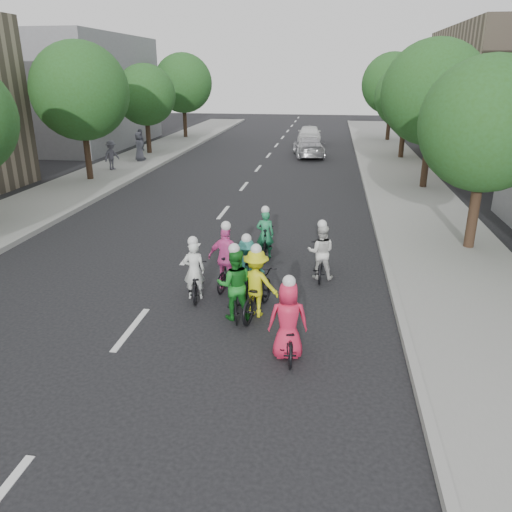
% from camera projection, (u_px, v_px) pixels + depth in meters
% --- Properties ---
extents(ground, '(120.00, 120.00, 0.00)m').
position_uv_depth(ground, '(131.00, 329.00, 11.24)').
color(ground, black).
rests_on(ground, ground).
extents(sidewalk_left, '(4.00, 80.00, 0.15)m').
position_uv_depth(sidewalk_left, '(43.00, 204.00, 21.59)').
color(sidewalk_left, gray).
rests_on(sidewalk_left, ground).
extents(curb_left, '(0.18, 80.00, 0.18)m').
position_uv_depth(curb_left, '(85.00, 205.00, 21.31)').
color(curb_left, '#999993').
rests_on(curb_left, ground).
extents(sidewalk_right, '(4.00, 80.00, 0.15)m').
position_uv_depth(sidewalk_right, '(425.00, 219.00, 19.38)').
color(sidewalk_right, gray).
rests_on(sidewalk_right, ground).
extents(curb_right, '(0.18, 80.00, 0.18)m').
position_uv_depth(curb_right, '(374.00, 216.00, 19.64)').
color(curb_right, '#999993').
rests_on(curb_right, ground).
extents(bldg_sw, '(10.00, 14.00, 8.00)m').
position_uv_depth(bldg_sw, '(66.00, 91.00, 38.02)').
color(bldg_sw, slate).
rests_on(bldg_sw, ground).
extents(tree_l_3, '(4.80, 4.80, 6.93)m').
position_uv_depth(tree_l_3, '(80.00, 91.00, 24.70)').
color(tree_l_3, black).
rests_on(tree_l_3, ground).
extents(tree_l_4, '(4.00, 4.00, 5.97)m').
position_uv_depth(tree_l_4, '(145.00, 95.00, 33.24)').
color(tree_l_4, black).
rests_on(tree_l_4, ground).
extents(tree_l_5, '(4.80, 4.80, 6.93)m').
position_uv_depth(tree_l_5, '(183.00, 83.00, 41.39)').
color(tree_l_5, black).
rests_on(tree_l_5, ground).
extents(tree_r_0, '(4.00, 4.00, 5.97)m').
position_uv_depth(tree_r_0, '(487.00, 125.00, 14.76)').
color(tree_r_0, black).
rests_on(tree_r_0, ground).
extents(tree_r_1, '(4.80, 4.80, 6.93)m').
position_uv_depth(tree_r_1, '(434.00, 93.00, 22.91)').
color(tree_r_1, black).
rests_on(tree_r_1, ground).
extents(tree_r_2, '(4.00, 4.00, 5.97)m').
position_uv_depth(tree_r_2, '(407.00, 96.00, 31.45)').
color(tree_r_2, black).
rests_on(tree_r_2, ground).
extents(tree_r_3, '(4.80, 4.80, 6.93)m').
position_uv_depth(tree_r_3, '(392.00, 84.00, 39.60)').
color(tree_r_3, black).
rests_on(tree_r_3, ground).
extents(cyclist_0, '(0.82, 1.62, 1.66)m').
position_uv_depth(cyclist_0, '(195.00, 278.00, 12.68)').
color(cyclist_0, black).
rests_on(cyclist_0, ground).
extents(cyclist_1, '(0.94, 1.56, 1.85)m').
position_uv_depth(cyclist_1, '(235.00, 289.00, 11.56)').
color(cyclist_1, black).
rests_on(cyclist_1, ground).
extents(cyclist_2, '(1.15, 2.02, 1.79)m').
position_uv_depth(cyclist_2, '(256.00, 289.00, 11.72)').
color(cyclist_2, black).
rests_on(cyclist_2, ground).
extents(cyclist_3, '(1.06, 1.62, 1.88)m').
position_uv_depth(cyclist_3, '(227.00, 264.00, 13.14)').
color(cyclist_3, black).
rests_on(cyclist_3, ground).
extents(cyclist_4, '(0.87, 1.66, 1.79)m').
position_uv_depth(cyclist_4, '(288.00, 328.00, 10.01)').
color(cyclist_4, black).
rests_on(cyclist_4, ground).
extents(cyclist_5, '(0.57, 1.61, 1.65)m').
position_uv_depth(cyclist_5, '(265.00, 239.00, 15.46)').
color(cyclist_5, black).
rests_on(cyclist_5, ground).
extents(cyclist_6, '(0.76, 1.70, 1.69)m').
position_uv_depth(cyclist_6, '(321.00, 257.00, 13.89)').
color(cyclist_6, black).
rests_on(cyclist_6, ground).
extents(cyclist_7, '(1.02, 1.88, 1.63)m').
position_uv_depth(cyclist_7, '(247.00, 270.00, 12.90)').
color(cyclist_7, black).
rests_on(cyclist_7, ground).
extents(follow_car_lead, '(2.56, 4.79, 1.32)m').
position_uv_depth(follow_car_lead, '(308.00, 147.00, 33.69)').
color(follow_car_lead, '#B4B3B8').
rests_on(follow_car_lead, ground).
extents(follow_car_trail, '(1.97, 4.57, 1.54)m').
position_uv_depth(follow_car_trail, '(309.00, 134.00, 39.36)').
color(follow_car_trail, white).
rests_on(follow_car_trail, ground).
extents(spectator_0, '(0.94, 1.20, 1.63)m').
position_uv_depth(spectator_0, '(112.00, 155.00, 28.35)').
color(spectator_0, '#4D4A57').
rests_on(spectator_0, sidewalk_left).
extents(spectator_1, '(0.49, 1.13, 1.90)m').
position_uv_depth(spectator_1, '(141.00, 145.00, 31.48)').
color(spectator_1, '#4F515D').
rests_on(spectator_1, sidewalk_left).
extents(spectator_2, '(0.62, 0.91, 1.78)m').
position_uv_depth(spectator_2, '(139.00, 146.00, 31.14)').
color(spectator_2, '#4E4E5B').
rests_on(spectator_2, sidewalk_left).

